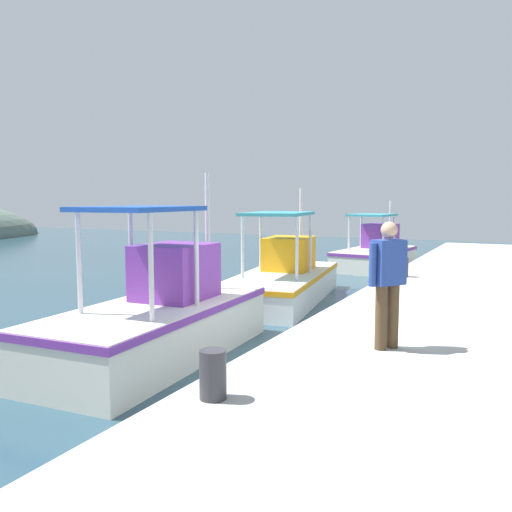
{
  "coord_description": "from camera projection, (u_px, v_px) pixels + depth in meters",
  "views": [
    {
      "loc": [
        -8.07,
        -3.19,
        2.82
      ],
      "look_at": [
        4.01,
        2.87,
        1.37
      ],
      "focal_mm": 37.55,
      "sensor_mm": 36.0,
      "label": 1
    }
  ],
  "objects": [
    {
      "name": "fishing_boat_second",
      "position": [
        159.0,
        318.0,
        9.5
      ],
      "size": [
        5.15,
        2.26,
        3.34
      ],
      "color": "silver",
      "rests_on": "ground"
    },
    {
      "name": "fishing_boat_third",
      "position": [
        283.0,
        279.0,
        14.87
      ],
      "size": [
        6.08,
        2.95,
        3.15
      ],
      "color": "white",
      "rests_on": "ground"
    },
    {
      "name": "fishing_boat_fourth",
      "position": [
        376.0,
        253.0,
        21.78
      ],
      "size": [
        4.96,
        2.52,
        2.74
      ],
      "color": "silver",
      "rests_on": "ground"
    },
    {
      "name": "fisherman_standing",
      "position": [
        388.0,
        279.0,
        7.15
      ],
      "size": [
        0.51,
        0.44,
        1.72
      ],
      "color": "#4C3823",
      "rests_on": "quay_pier"
    },
    {
      "name": "mooring_bollard_third",
      "position": [
        213.0,
        374.0,
        5.4
      ],
      "size": [
        0.28,
        0.28,
        0.5
      ],
      "primitive_type": "cylinder",
      "color": "#333338",
      "rests_on": "quay_pier"
    },
    {
      "name": "mooring_bollard_fourth",
      "position": [
        404.0,
        267.0,
        13.88
      ],
      "size": [
        0.23,
        0.23,
        0.5
      ],
      "primitive_type": "cylinder",
      "color": "#333338",
      "rests_on": "quay_pier"
    }
  ]
}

